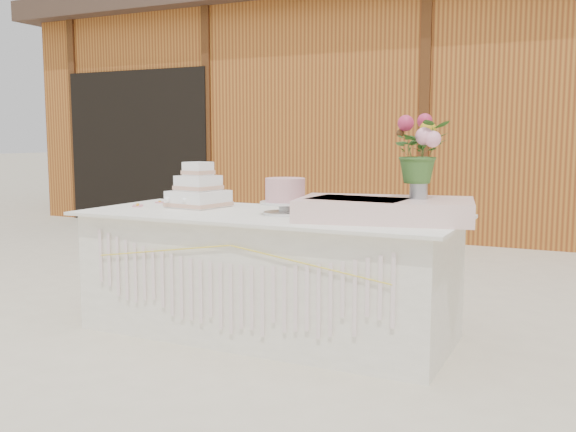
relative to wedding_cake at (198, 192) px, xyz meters
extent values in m
plane|color=beige|center=(0.59, -0.11, -0.87)|extent=(80.00, 80.00, 0.00)
cube|color=#A76523|center=(0.59, 5.89, 0.63)|extent=(12.00, 4.00, 3.00)
cube|color=#3E2C22|center=(0.59, 5.89, 2.28)|extent=(12.60, 4.60, 0.30)
cube|color=black|center=(-3.61, 3.87, 0.23)|extent=(2.40, 0.08, 2.20)
cube|color=white|center=(0.59, -0.11, -0.50)|extent=(2.28, 0.88, 0.75)
cube|color=white|center=(0.59, -0.11, -0.11)|extent=(2.40, 1.00, 0.02)
cube|color=white|center=(0.00, 0.00, -0.05)|extent=(0.38, 0.38, 0.11)
cube|color=#D9A489|center=(0.00, 0.00, -0.08)|extent=(0.39, 0.39, 0.03)
cube|color=white|center=(0.00, 0.00, 0.06)|extent=(0.27, 0.27, 0.10)
cube|color=#D9A489|center=(0.00, 0.00, 0.03)|extent=(0.28, 0.28, 0.03)
cube|color=white|center=(0.00, 0.00, 0.16)|extent=(0.18, 0.18, 0.09)
cube|color=#D9A489|center=(0.00, 0.00, 0.13)|extent=(0.19, 0.19, 0.03)
cylinder|color=silver|center=(0.71, -0.12, -0.10)|extent=(0.27, 0.27, 0.02)
cylinder|color=silver|center=(0.71, -0.12, -0.06)|extent=(0.08, 0.08, 0.05)
cylinder|color=silver|center=(0.71, -0.12, -0.03)|extent=(0.31, 0.31, 0.01)
cylinder|color=#D99CA2|center=(0.71, -0.12, 0.05)|extent=(0.24, 0.24, 0.14)
cube|color=beige|center=(1.35, -0.12, -0.04)|extent=(1.07, 0.75, 0.12)
cylinder|color=#A9AAAE|center=(1.52, -0.05, 0.09)|extent=(0.10, 0.10, 0.14)
imported|color=#386327|center=(1.52, -0.05, 0.34)|extent=(0.42, 0.41, 0.35)
camera|label=1|loc=(2.42, -3.64, 0.37)|focal=40.00mm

